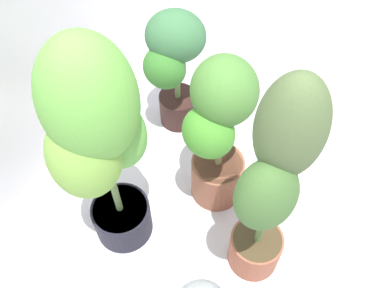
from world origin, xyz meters
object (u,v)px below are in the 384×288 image
potted_plant_back_right (174,63)px  hygrometer_box (288,187)px  potted_plant_front_left (271,190)px  potted_plant_back_left (98,140)px  potted_plant_center (218,134)px

potted_plant_back_right → hygrometer_box: potted_plant_back_right is taller
potted_plant_front_left → hygrometer_box: (0.39, -0.08, -0.56)m
potted_plant_back_left → potted_plant_back_right: (0.62, -0.02, -0.23)m
potted_plant_center → potted_plant_front_left: bearing=-139.8°
potted_plant_back_left → hygrometer_box: bearing=-57.1°
potted_plant_back_right → hygrometer_box: size_ratio=5.87×
potted_plant_front_left → potted_plant_back_left: (-0.01, 0.54, 0.05)m
potted_plant_back_left → potted_plant_front_left: bearing=-88.5°
potted_plant_center → potted_plant_back_left: potted_plant_back_left is taller
potted_plant_front_left → potted_plant_center: size_ratio=1.34×
potted_plant_center → potted_plant_back_right: 0.45m
potted_plant_center → hygrometer_box: potted_plant_center is taller
potted_plant_center → potted_plant_back_left: (-0.28, 0.31, 0.19)m
potted_plant_back_right → hygrometer_box: bearing=-110.0°
potted_plant_back_left → potted_plant_back_right: size_ratio=1.59×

